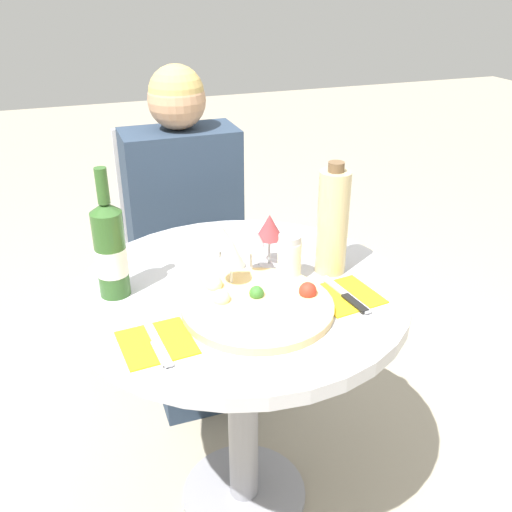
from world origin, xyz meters
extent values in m
plane|color=#9E937F|center=(0.00, 0.00, 0.00)|extent=(12.00, 12.00, 0.00)
cylinder|color=gray|center=(0.00, 0.00, 0.01)|extent=(0.38, 0.38, 0.02)
cylinder|color=gray|center=(0.00, 0.00, 0.37)|extent=(0.09, 0.09, 0.69)
cylinder|color=#B7B7BC|center=(0.00, 0.00, 0.74)|extent=(0.84, 0.84, 0.04)
cylinder|color=silver|center=(0.01, 0.70, 0.01)|extent=(0.37, 0.37, 0.01)
cylinder|color=silver|center=(0.01, 0.70, 0.22)|extent=(0.06, 0.06, 0.43)
cube|color=silver|center=(0.01, 0.70, 0.45)|extent=(0.41, 0.41, 0.03)
cube|color=silver|center=(0.01, 0.89, 0.71)|extent=(0.41, 0.02, 0.49)
cube|color=#28384C|center=(0.01, 0.54, 0.23)|extent=(0.34, 0.33, 0.46)
cube|color=#28384C|center=(0.01, 0.70, 0.72)|extent=(0.40, 0.21, 0.52)
sphere|color=tan|center=(0.01, 0.70, 1.08)|extent=(0.19, 0.19, 0.19)
sphere|color=tan|center=(0.01, 0.70, 1.10)|extent=(0.18, 0.18, 0.18)
cylinder|color=#E5C17F|center=(0.00, -0.12, 0.76)|extent=(0.35, 0.35, 0.02)
sphere|color=#336B28|center=(0.01, -0.09, 0.78)|extent=(0.04, 0.04, 0.04)
sphere|color=beige|center=(-0.08, -0.01, 0.78)|extent=(0.04, 0.04, 0.04)
sphere|color=#B22D1E|center=(0.13, -0.12, 0.78)|extent=(0.04, 0.04, 0.04)
sphere|color=beige|center=(-0.08, -0.08, 0.78)|extent=(0.04, 0.04, 0.04)
cylinder|color=#2D5623|center=(-0.30, 0.07, 0.86)|extent=(0.07, 0.07, 0.22)
cone|color=#2D5623|center=(-0.30, 0.07, 0.98)|extent=(0.07, 0.07, 0.03)
cylinder|color=#2D5623|center=(-0.30, 0.07, 1.03)|extent=(0.03, 0.03, 0.08)
cylinder|color=silver|center=(-0.30, 0.07, 0.84)|extent=(0.08, 0.08, 0.07)
cylinder|color=tan|center=(0.25, 0.00, 0.89)|extent=(0.08, 0.08, 0.27)
cylinder|color=brown|center=(0.25, 0.00, 1.04)|extent=(0.04, 0.04, 0.02)
cylinder|color=silver|center=(0.13, -0.01, 0.81)|extent=(0.06, 0.06, 0.11)
cylinder|color=#B2B2B7|center=(0.13, -0.01, 0.87)|extent=(0.06, 0.06, 0.02)
cylinder|color=silver|center=(0.11, 0.09, 0.75)|extent=(0.06, 0.06, 0.00)
cylinder|color=silver|center=(0.11, 0.09, 0.79)|extent=(0.01, 0.01, 0.07)
cone|color=#9E383D|center=(0.11, 0.09, 0.86)|extent=(0.07, 0.07, 0.07)
cylinder|color=silver|center=(-0.03, -0.01, 0.75)|extent=(0.06, 0.06, 0.00)
cylinder|color=silver|center=(-0.03, -0.01, 0.79)|extent=(0.01, 0.01, 0.07)
cone|color=beige|center=(-0.03, -0.01, 0.86)|extent=(0.07, 0.07, 0.07)
cylinder|color=silver|center=(-0.03, 0.09, 0.75)|extent=(0.06, 0.06, 0.00)
cylinder|color=silver|center=(-0.03, 0.09, 0.79)|extent=(0.01, 0.01, 0.08)
cone|color=beige|center=(-0.03, 0.09, 0.87)|extent=(0.08, 0.08, 0.07)
cylinder|color=silver|center=(0.04, 0.04, 0.75)|extent=(0.06, 0.06, 0.00)
cylinder|color=silver|center=(0.04, 0.04, 0.80)|extent=(0.01, 0.01, 0.08)
cone|color=silver|center=(0.04, 0.04, 0.88)|extent=(0.07, 0.07, 0.08)
cube|color=gold|center=(-0.25, -0.17, 0.76)|extent=(0.16, 0.16, 0.00)
cube|color=silver|center=(-0.25, -0.17, 0.76)|extent=(0.03, 0.19, 0.00)
cube|color=silver|center=(-0.25, -0.22, 0.76)|extent=(0.03, 0.09, 0.00)
cube|color=gold|center=(0.22, -0.13, 0.76)|extent=(0.17, 0.17, 0.00)
cube|color=silver|center=(0.22, -0.13, 0.76)|extent=(0.04, 0.19, 0.00)
cube|color=black|center=(0.22, -0.18, 0.76)|extent=(0.03, 0.09, 0.00)
camera|label=1|loc=(-0.38, -1.18, 1.47)|focal=40.00mm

